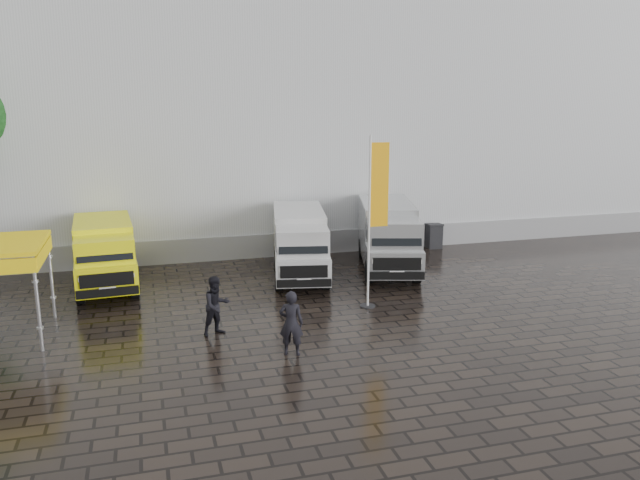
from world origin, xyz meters
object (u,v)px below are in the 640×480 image
object	(u,v)px
person_front	(291,323)
van_white	(300,245)
flagpole	(375,212)
van_yellow	(105,256)
wheelie_bin	(434,236)
person_tent	(217,306)
van_silver	(388,238)

from	to	relation	value
person_front	van_white	bearing A→B (deg)	-85.21
van_white	flagpole	distance (m)	4.75
van_yellow	flagpole	distance (m)	9.82
wheelie_bin	van_yellow	bearing A→B (deg)	-167.11
wheelie_bin	person_tent	world-z (taller)	person_tent
wheelie_bin	person_tent	bearing A→B (deg)	-139.93
van_yellow	van_silver	distance (m)	10.64
flagpole	person_front	size ratio (longest dim) A/B	3.14
van_yellow	flagpole	xyz separation A→B (m)	(8.48, -4.55, 1.95)
flagpole	person_front	distance (m)	5.20
van_white	wheelie_bin	xyz separation A→B (m)	(6.99, 2.85, -0.67)
van_silver	person_tent	world-z (taller)	van_silver
van_yellow	wheelie_bin	distance (m)	14.26
wheelie_bin	person_tent	size ratio (longest dim) A/B	0.65
wheelie_bin	person_front	bearing A→B (deg)	-128.69
van_yellow	van_white	xyz separation A→B (m)	(7.05, -0.44, 0.05)
person_tent	person_front	bearing A→B (deg)	-73.95
van_yellow	van_white	world-z (taller)	van_white
van_yellow	van_silver	world-z (taller)	van_silver
person_front	person_tent	size ratio (longest dim) A/B	1.02
wheelie_bin	person_front	distance (m)	13.56
van_white	person_front	bearing A→B (deg)	-94.56
person_front	person_tent	xyz separation A→B (m)	(-1.71, 2.02, -0.02)
person_tent	van_white	bearing A→B (deg)	29.96
van_silver	van_yellow	bearing A→B (deg)	-166.58
van_yellow	wheelie_bin	world-z (taller)	van_yellow
van_white	person_tent	size ratio (longest dim) A/B	3.29
van_white	flagpole	xyz separation A→B (m)	(1.44, -4.11, 1.90)
van_white	van_silver	bearing A→B (deg)	11.22
van_silver	wheelie_bin	bearing A→B (deg)	55.75
van_yellow	person_tent	xyz separation A→B (m)	(3.28, -5.67, -0.31)
person_front	person_tent	world-z (taller)	person_front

